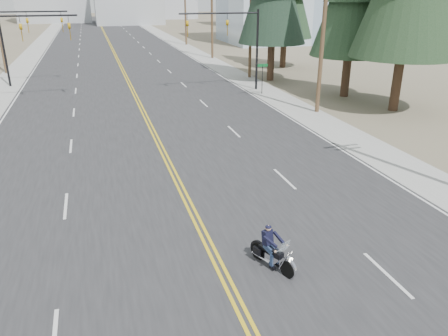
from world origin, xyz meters
TOP-DOWN VIEW (x-y plane):
  - road at (0.00, 70.00)m, footprint 20.00×200.00m
  - sidewalk_left at (-11.50, 70.00)m, footprint 3.00×200.00m
  - sidewalk_right at (11.50, 70.00)m, footprint 3.00×200.00m
  - traffic_mast_left at (-8.98, 32.00)m, footprint 7.10×0.26m
  - traffic_mast_right at (8.98, 32.00)m, footprint 7.10×0.26m
  - traffic_mast_far at (-9.31, 40.00)m, footprint 6.10×0.26m
  - street_sign at (10.80, 30.00)m, footprint 0.90×0.06m
  - utility_pole_b at (12.50, 23.00)m, footprint 2.20×0.30m
  - utility_pole_c at (12.50, 38.00)m, footprint 2.20×0.30m
  - utility_pole_d at (12.50, 53.00)m, footprint 2.20×0.30m
  - utility_pole_e at (12.50, 70.00)m, footprint 2.20×0.30m
  - motorcyclist at (1.65, 5.43)m, footprint 1.47×2.04m

SIDE VIEW (x-z plane):
  - road at x=0.00m, z-range 0.00..0.01m
  - sidewalk_left at x=-11.50m, z-range 0.00..0.01m
  - sidewalk_right at x=11.50m, z-range 0.00..0.01m
  - motorcyclist at x=1.65m, z-range 0.00..1.47m
  - street_sign at x=10.80m, z-range 0.49..3.12m
  - traffic_mast_far at x=-9.31m, z-range 1.37..8.37m
  - traffic_mast_left at x=-8.98m, z-range 1.44..8.44m
  - traffic_mast_right at x=8.98m, z-range 1.44..8.44m
  - utility_pole_c at x=12.50m, z-range 0.23..11.23m
  - utility_pole_e at x=12.50m, z-range 0.23..11.23m
  - utility_pole_b at x=12.50m, z-range 0.23..11.73m
  - utility_pole_d at x=12.50m, z-range 0.23..11.73m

